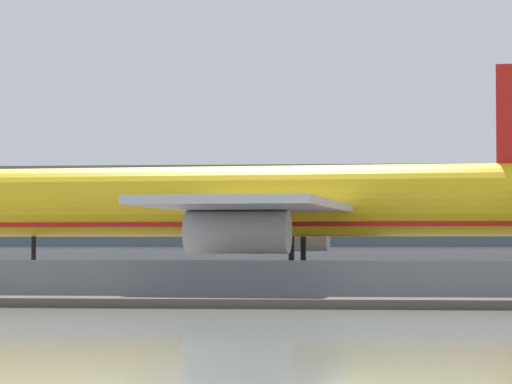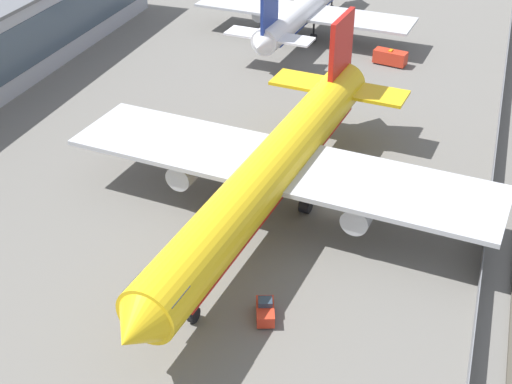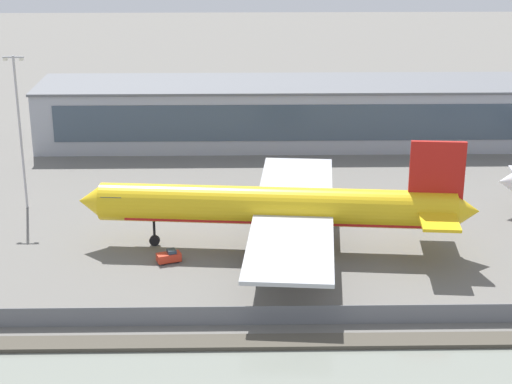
% 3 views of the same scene
% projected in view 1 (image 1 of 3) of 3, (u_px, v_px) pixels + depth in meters
% --- Properties ---
extents(ground_plane, '(500.00, 500.00, 0.00)m').
position_uv_depth(ground_plane, '(314.00, 291.00, 83.34)').
color(ground_plane, '#66635E').
extents(shoreline_seawall, '(320.00, 3.00, 0.50)m').
position_uv_depth(shoreline_seawall, '(295.00, 303.00, 62.96)').
color(shoreline_seawall, '#474238').
rests_on(shoreline_seawall, ground).
extents(perimeter_fence, '(280.00, 0.10, 2.39)m').
position_uv_depth(perimeter_fence, '(300.00, 282.00, 67.47)').
color(perimeter_fence, slate).
rests_on(perimeter_fence, ground).
extents(cargo_jet_yellow, '(55.57, 47.89, 16.29)m').
position_uv_depth(cargo_jet_yellow, '(263.00, 204.00, 89.99)').
color(cargo_jet_yellow, yellow).
rests_on(cargo_jet_yellow, ground).
extents(baggage_tug, '(3.56, 2.60, 1.80)m').
position_uv_depth(baggage_tug, '(44.00, 278.00, 87.09)').
color(baggage_tug, red).
rests_on(baggage_tug, ground).
extents(terminal_building, '(105.67, 19.05, 12.03)m').
position_uv_depth(terminal_building, '(369.00, 220.00, 142.89)').
color(terminal_building, '#9EA3AD').
rests_on(terminal_building, ground).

